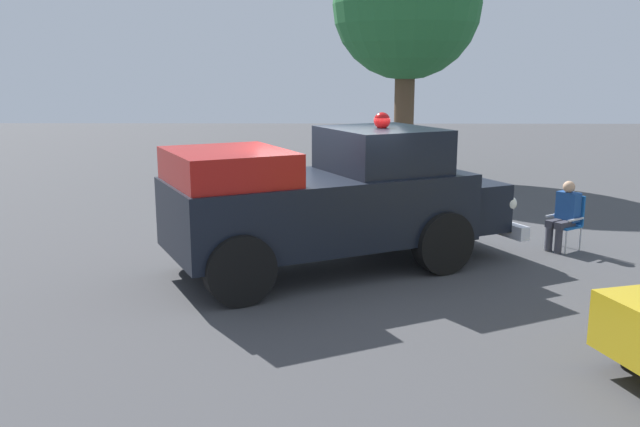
{
  "coord_description": "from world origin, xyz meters",
  "views": [
    {
      "loc": [
        -11.06,
        0.03,
        3.32
      ],
      "look_at": [
        -0.19,
        0.15,
        0.97
      ],
      "focal_mm": 38.08,
      "sensor_mm": 36.0,
      "label": 1
    }
  ],
  "objects": [
    {
      "name": "oak_tree_left",
      "position": [
        10.0,
        -2.32,
        5.1
      ],
      "size": [
        4.43,
        4.43,
        7.36
      ],
      "color": "brown",
      "rests_on": "ground"
    },
    {
      "name": "ground_plane",
      "position": [
        0.0,
        0.0,
        0.0
      ],
      "size": [
        60.0,
        60.0,
        0.0
      ],
      "primitive_type": "plane",
      "color": "#424244"
    },
    {
      "name": "lawn_chair_near_truck",
      "position": [
        1.24,
        -4.44,
        0.59
      ],
      "size": [
        0.69,
        0.69,
        1.02
      ],
      "color": "#B7BABF",
      "rests_on": "ground"
    },
    {
      "name": "spectator_seated",
      "position": [
        1.16,
        -4.33,
        0.7
      ],
      "size": [
        0.62,
        0.65,
        1.29
      ],
      "color": "#383842",
      "rests_on": "ground"
    },
    {
      "name": "vintage_fire_truck",
      "position": [
        -0.09,
        -0.06,
        1.2
      ],
      "size": [
        4.61,
        6.29,
        2.59
      ],
      "color": "black",
      "rests_on": "ground"
    },
    {
      "name": "lawn_chair_spare",
      "position": [
        2.61,
        1.54,
        0.59
      ],
      "size": [
        0.68,
        0.68,
        1.02
      ],
      "color": "#B7BABF",
      "rests_on": "ground"
    }
  ]
}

